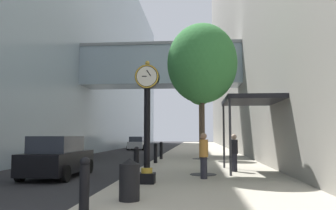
{
  "coord_description": "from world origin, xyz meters",
  "views": [
    {
      "loc": [
        2.84,
        -4.62,
        1.79
      ],
      "look_at": [
        0.98,
        17.05,
        3.72
      ],
      "focal_mm": 35.62,
      "sensor_mm": 36.0,
      "label": 1
    }
  ],
  "objects_px": {
    "car_black_near": "(58,157)",
    "car_silver_mid": "(137,143)",
    "street_clock": "(147,115)",
    "pedestrian_by_clock": "(204,154)",
    "bollard_third": "(136,161)",
    "trash_bin": "(129,179)",
    "street_tree_near": "(202,64)",
    "pedestrian_walking": "(234,152)",
    "bollard_fourth": "(148,156)",
    "street_tree_mid_near": "(200,89)",
    "bollard_sixth": "(161,150)",
    "bollard_nearest": "(84,183)",
    "bollard_fifth": "(155,152)"
  },
  "relations": [
    {
      "from": "bollard_fifth",
      "to": "street_tree_near",
      "type": "height_order",
      "value": "street_tree_near"
    },
    {
      "from": "bollard_nearest",
      "to": "trash_bin",
      "type": "bearing_deg",
      "value": 61.12
    },
    {
      "from": "street_clock",
      "to": "bollard_sixth",
      "type": "bearing_deg",
      "value": 93.62
    },
    {
      "from": "street_tree_mid_near",
      "to": "pedestrian_by_clock",
      "type": "height_order",
      "value": "street_tree_mid_near"
    },
    {
      "from": "bollard_sixth",
      "to": "bollard_fourth",
      "type": "bearing_deg",
      "value": -90.0
    },
    {
      "from": "bollard_third",
      "to": "street_tree_near",
      "type": "distance_m",
      "value": 4.88
    },
    {
      "from": "bollard_fourth",
      "to": "street_tree_mid_near",
      "type": "bearing_deg",
      "value": 67.84
    },
    {
      "from": "bollard_fourth",
      "to": "street_tree_near",
      "type": "relative_size",
      "value": 0.18
    },
    {
      "from": "bollard_third",
      "to": "street_tree_mid_near",
      "type": "relative_size",
      "value": 0.19
    },
    {
      "from": "street_clock",
      "to": "bollard_nearest",
      "type": "relative_size",
      "value": 3.61
    },
    {
      "from": "bollard_nearest",
      "to": "bollard_third",
      "type": "distance_m",
      "value": 6.19
    },
    {
      "from": "bollard_sixth",
      "to": "car_black_near",
      "type": "distance_m",
      "value": 9.5
    },
    {
      "from": "bollard_fourth",
      "to": "bollard_fifth",
      "type": "distance_m",
      "value": 3.1
    },
    {
      "from": "bollard_third",
      "to": "trash_bin",
      "type": "distance_m",
      "value": 4.94
    },
    {
      "from": "street_tree_near",
      "to": "pedestrian_walking",
      "type": "distance_m",
      "value": 4.24
    },
    {
      "from": "street_clock",
      "to": "bollard_nearest",
      "type": "xyz_separation_m",
      "value": [
        -0.71,
        -4.26,
        -1.7
      ]
    },
    {
      "from": "street_tree_mid_near",
      "to": "pedestrian_walking",
      "type": "distance_m",
      "value": 8.67
    },
    {
      "from": "bollard_sixth",
      "to": "street_tree_near",
      "type": "height_order",
      "value": "street_tree_near"
    },
    {
      "from": "street_clock",
      "to": "pedestrian_by_clock",
      "type": "xyz_separation_m",
      "value": [
        1.96,
        1.37,
        -1.4
      ]
    },
    {
      "from": "pedestrian_walking",
      "to": "car_black_near",
      "type": "bearing_deg",
      "value": -167.95
    },
    {
      "from": "bollard_third",
      "to": "bollard_fifth",
      "type": "relative_size",
      "value": 1.0
    },
    {
      "from": "bollard_fourth",
      "to": "trash_bin",
      "type": "xyz_separation_m",
      "value": [
        0.72,
        -7.99,
        -0.07
      ]
    },
    {
      "from": "street_clock",
      "to": "pedestrian_by_clock",
      "type": "relative_size",
      "value": 2.46
    },
    {
      "from": "car_black_near",
      "to": "car_silver_mid",
      "type": "xyz_separation_m",
      "value": [
        -1.15,
        25.19,
        -0.07
      ]
    },
    {
      "from": "car_black_near",
      "to": "car_silver_mid",
      "type": "bearing_deg",
      "value": 92.61
    },
    {
      "from": "bollard_sixth",
      "to": "pedestrian_walking",
      "type": "distance_m",
      "value": 8.33
    },
    {
      "from": "pedestrian_by_clock",
      "to": "street_clock",
      "type": "bearing_deg",
      "value": -145.05
    },
    {
      "from": "trash_bin",
      "to": "pedestrian_walking",
      "type": "distance_m",
      "value": 7.7
    },
    {
      "from": "bollard_nearest",
      "to": "street_tree_near",
      "type": "xyz_separation_m",
      "value": [
        2.66,
        6.9,
        4.03
      ]
    },
    {
      "from": "bollard_sixth",
      "to": "car_silver_mid",
      "type": "xyz_separation_m",
      "value": [
        -4.58,
        16.32,
        0.01
      ]
    },
    {
      "from": "bollard_fourth",
      "to": "street_tree_mid_near",
      "type": "height_order",
      "value": "street_tree_mid_near"
    },
    {
      "from": "bollard_fourth",
      "to": "car_silver_mid",
      "type": "xyz_separation_m",
      "value": [
        -4.58,
        22.52,
        0.01
      ]
    },
    {
      "from": "street_tree_near",
      "to": "bollard_sixth",
      "type": "bearing_deg",
      "value": 107.22
    },
    {
      "from": "bollard_nearest",
      "to": "bollard_sixth",
      "type": "bearing_deg",
      "value": 90.0
    },
    {
      "from": "pedestrian_walking",
      "to": "trash_bin",
      "type": "bearing_deg",
      "value": -115.95
    },
    {
      "from": "trash_bin",
      "to": "street_tree_near",
      "type": "bearing_deg",
      "value": 70.86
    },
    {
      "from": "bollard_third",
      "to": "pedestrian_by_clock",
      "type": "relative_size",
      "value": 0.68
    },
    {
      "from": "bollard_nearest",
      "to": "pedestrian_walking",
      "type": "distance_m",
      "value": 9.18
    },
    {
      "from": "bollard_third",
      "to": "street_tree_near",
      "type": "bearing_deg",
      "value": 14.87
    },
    {
      "from": "trash_bin",
      "to": "car_black_near",
      "type": "bearing_deg",
      "value": 127.96
    },
    {
      "from": "bollard_third",
      "to": "trash_bin",
      "type": "bearing_deg",
      "value": -81.66
    },
    {
      "from": "street_clock",
      "to": "street_tree_near",
      "type": "bearing_deg",
      "value": 53.52
    },
    {
      "from": "bollard_third",
      "to": "car_black_near",
      "type": "distance_m",
      "value": 3.46
    },
    {
      "from": "bollard_sixth",
      "to": "car_black_near",
      "type": "xyz_separation_m",
      "value": [
        -3.43,
        -8.86,
        0.08
      ]
    },
    {
      "from": "bollard_fourth",
      "to": "pedestrian_walking",
      "type": "xyz_separation_m",
      "value": [
        4.08,
        -1.07,
        0.27
      ]
    },
    {
      "from": "pedestrian_walking",
      "to": "pedestrian_by_clock",
      "type": "height_order",
      "value": "pedestrian_by_clock"
    },
    {
      "from": "street_clock",
      "to": "bollard_third",
      "type": "relative_size",
      "value": 3.61
    },
    {
      "from": "bollard_third",
      "to": "pedestrian_walking",
      "type": "relative_size",
      "value": 0.7
    },
    {
      "from": "trash_bin",
      "to": "pedestrian_by_clock",
      "type": "xyz_separation_m",
      "value": [
        1.95,
        4.33,
        0.37
      ]
    },
    {
      "from": "pedestrian_by_clock",
      "to": "street_tree_near",
      "type": "bearing_deg",
      "value": 90.3
    }
  ]
}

